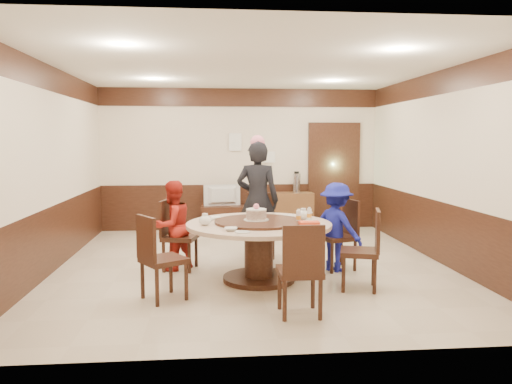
{
  "coord_description": "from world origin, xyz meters",
  "views": [
    {
      "loc": [
        -0.59,
        -6.98,
        1.8
      ],
      "look_at": [
        0.01,
        -0.37,
        1.1
      ],
      "focal_mm": 35.0,
      "sensor_mm": 36.0,
      "label": 1
    }
  ],
  "objects": [
    {
      "name": "person_blue",
      "position": [
        1.12,
        -0.37,
        0.61
      ],
      "size": [
        0.85,
        0.89,
        1.21
      ],
      "primitive_type": "imported",
      "rotation": [
        0.0,
        0.0,
        2.26
      ],
      "color": "navy",
      "rests_on": "ground"
    },
    {
      "name": "person_red",
      "position": [
        -1.12,
        -0.12,
        0.62
      ],
      "size": [
        0.76,
        0.76,
        1.24
      ],
      "primitive_type": "imported",
      "rotation": [
        0.0,
        0.0,
        3.91
      ],
      "color": "#B42218",
      "rests_on": "ground"
    },
    {
      "name": "teapot_right",
      "position": [
        0.62,
        -0.53,
        0.81
      ],
      "size": [
        0.17,
        0.15,
        0.13
      ],
      "primitive_type": "ellipsoid",
      "color": "white",
      "rests_on": "banquet_table"
    },
    {
      "name": "chair_0",
      "position": [
        1.17,
        -0.3,
        0.3
      ],
      "size": [
        0.55,
        0.55,
        0.97
      ],
      "rotation": [
        0.0,
        0.0,
        1.86
      ],
      "color": "#331A10",
      "rests_on": "ground"
    },
    {
      "name": "notice_right",
      "position": [
        0.55,
        2.96,
        1.45
      ],
      "size": [
        0.3,
        0.0,
        0.22
      ],
      "primitive_type": "cube",
      "color": "white",
      "rests_on": "room"
    },
    {
      "name": "banquet_table",
      "position": [
        0.01,
        -0.77,
        0.53
      ],
      "size": [
        1.84,
        1.84,
        0.78
      ],
      "color": "#331A10",
      "rests_on": "ground"
    },
    {
      "name": "television",
      "position": [
        -0.36,
        2.75,
        0.71
      ],
      "size": [
        0.73,
        0.21,
        0.42
      ],
      "primitive_type": "imported",
      "rotation": [
        0.0,
        0.0,
        3.31
      ],
      "color": "gray",
      "rests_on": "tv_stand"
    },
    {
      "name": "bowl_2",
      "position": [
        -0.37,
        -1.3,
        0.77
      ],
      "size": [
        0.15,
        0.15,
        0.04
      ],
      "primitive_type": "imported",
      "color": "white",
      "rests_on": "banquet_table"
    },
    {
      "name": "tv_stand",
      "position": [
        -0.36,
        2.75,
        0.25
      ],
      "size": [
        0.85,
        0.45,
        0.5
      ],
      "primitive_type": "cube",
      "color": "#331A10",
      "rests_on": "ground"
    },
    {
      "name": "bowl_1",
      "position": [
        0.39,
        -1.36,
        0.77
      ],
      "size": [
        0.13,
        0.13,
        0.04
      ],
      "primitive_type": "imported",
      "color": "white",
      "rests_on": "banquet_table"
    },
    {
      "name": "notice_left",
      "position": [
        -0.1,
        2.96,
        1.75
      ],
      "size": [
        0.25,
        0.0,
        0.35
      ],
      "primitive_type": "cube",
      "color": "white",
      "rests_on": "room"
    },
    {
      "name": "side_cabinet",
      "position": [
        1.03,
        2.78,
        0.38
      ],
      "size": [
        0.8,
        0.4,
        0.75
      ],
      "primitive_type": "cube",
      "color": "brown",
      "rests_on": "ground"
    },
    {
      "name": "shrimp_platter",
      "position": [
        0.59,
        -1.11,
        0.78
      ],
      "size": [
        0.3,
        0.2,
        0.06
      ],
      "color": "white",
      "rests_on": "banquet_table"
    },
    {
      "name": "chair_4",
      "position": [
        0.31,
        -2.07,
        0.3
      ],
      "size": [
        0.44,
        0.45,
        0.97
      ],
      "rotation": [
        0.0,
        0.0,
        6.29
      ],
      "color": "#331A10",
      "rests_on": "ground"
    },
    {
      "name": "saucer_far",
      "position": [
        0.46,
        -0.27,
        0.76
      ],
      "size": [
        0.18,
        0.18,
        0.01
      ],
      "primitive_type": "cylinder",
      "color": "white",
      "rests_on": "banquet_table"
    },
    {
      "name": "room",
      "position": [
        0.01,
        0.01,
        1.08
      ],
      "size": [
        6.0,
        6.04,
        2.84
      ],
      "color": "beige",
      "rests_on": "ground"
    },
    {
      "name": "bottle_0",
      "position": [
        0.51,
        -0.84,
        0.83
      ],
      "size": [
        0.06,
        0.06,
        0.16
      ],
      "primitive_type": "cylinder",
      "color": "white",
      "rests_on": "banquet_table"
    },
    {
      "name": "chair_3",
      "position": [
        -1.14,
        -1.43,
        0.3
      ],
      "size": [
        0.61,
        0.61,
        0.97
      ],
      "rotation": [
        0.0,
        0.0,
        5.28
      ],
      "color": "#331A10",
      "rests_on": "ground"
    },
    {
      "name": "bowl_4",
      "position": [
        -0.66,
        -0.64,
        0.77
      ],
      "size": [
        0.14,
        0.14,
        0.03
      ],
      "primitive_type": "imported",
      "color": "white",
      "rests_on": "banquet_table"
    },
    {
      "name": "chair_2",
      "position": [
        -1.05,
        -0.12,
        0.3
      ],
      "size": [
        0.54,
        0.53,
        0.97
      ],
      "rotation": [
        0.0,
        0.0,
        4.48
      ],
      "color": "#331A10",
      "rests_on": "ground"
    },
    {
      "name": "thermos",
      "position": [
        1.11,
        2.78,
        0.94
      ],
      "size": [
        0.15,
        0.15,
        0.38
      ],
      "primitive_type": "cylinder",
      "color": "silver",
      "rests_on": "side_cabinet"
    },
    {
      "name": "bottle_1",
      "position": [
        0.68,
        -0.68,
        0.83
      ],
      "size": [
        0.06,
        0.06,
        0.16
      ],
      "primitive_type": "cylinder",
      "color": "white",
      "rests_on": "banquet_table"
    },
    {
      "name": "birthday_cake",
      "position": [
        -0.02,
        -0.74,
        0.85
      ],
      "size": [
        0.32,
        0.32,
        0.21
      ],
      "color": "white",
      "rests_on": "banquet_table"
    },
    {
      "name": "person_standing",
      "position": [
        0.11,
        0.44,
        0.89
      ],
      "size": [
        0.74,
        0.59,
        1.78
      ],
      "primitive_type": "imported",
      "rotation": [
        0.0,
        0.0,
        2.85
      ],
      "color": "black",
      "rests_on": "ground"
    },
    {
      "name": "teapot_left",
      "position": [
        -0.67,
        -0.89,
        0.81
      ],
      "size": [
        0.17,
        0.15,
        0.13
      ],
      "primitive_type": "ellipsoid",
      "color": "white",
      "rests_on": "banquet_table"
    },
    {
      "name": "chair_1",
      "position": [
        0.17,
        0.56,
        0.3
      ],
      "size": [
        0.47,
        0.48,
        0.97
      ],
      "rotation": [
        0.0,
        0.0,
        3.06
      ],
      "color": "#331A10",
      "rests_on": "ground"
    },
    {
      "name": "chair_5",
      "position": [
        1.2,
        -1.24,
        0.3
      ],
      "size": [
        0.55,
        0.54,
        0.97
      ],
      "rotation": [
        0.0,
        0.0,
        7.58
      ],
      "color": "#331A10",
      "rests_on": "ground"
    },
    {
      "name": "bowl_3",
      "position": [
        0.65,
        -0.91,
        0.77
      ],
      "size": [
        0.13,
        0.13,
        0.04
      ],
      "primitive_type": "imported",
      "color": "white",
      "rests_on": "banquet_table"
    },
    {
      "name": "saucer_near",
      "position": [
        -0.24,
        -1.42,
        0.76
      ],
      "size": [
        0.18,
        0.18,
        0.01
      ],
      "primitive_type": "cylinder",
      "color": "white",
      "rests_on": "banquet_table"
    },
    {
      "name": "bowl_0",
      "position": [
        -0.53,
        -0.45,
        0.77
      ],
      "size": [
        0.15,
        0.15,
        0.04
      ],
      "primitive_type": "imported",
      "color": "white",
      "rests_on": "banquet_table"
    }
  ]
}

